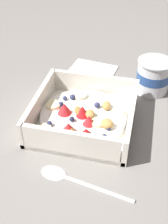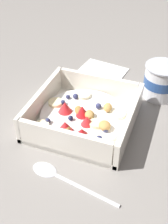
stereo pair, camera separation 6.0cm
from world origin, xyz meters
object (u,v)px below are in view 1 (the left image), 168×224
at_px(spoon, 67,176).
at_px(yogurt_cup, 153,76).
at_px(folded_napkin, 91,73).
at_px(fruit_bowl, 84,116).

height_order(spoon, yogurt_cup, yogurt_cup).
bearing_deg(folded_napkin, fruit_bowl, 8.11).
bearing_deg(spoon, yogurt_cup, 157.40).
height_order(yogurt_cup, folded_napkin, yogurt_cup).
height_order(spoon, folded_napkin, spoon).
distance_m(spoon, folded_napkin, 0.35).
bearing_deg(spoon, folded_napkin, -174.51).
height_order(fruit_bowl, spoon, fruit_bowl).
xyz_separation_m(fruit_bowl, yogurt_cup, (-0.16, 0.13, 0.02)).
distance_m(fruit_bowl, yogurt_cup, 0.21).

